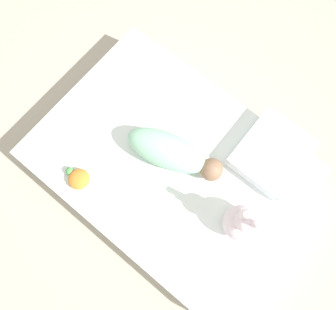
{
  "coord_description": "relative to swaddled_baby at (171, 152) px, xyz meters",
  "views": [
    {
      "loc": [
        -0.28,
        0.36,
        1.93
      ],
      "look_at": [
        0.02,
        -0.01,
        0.27
      ],
      "focal_mm": 35.0,
      "sensor_mm": 36.0,
      "label": 1
    }
  ],
  "objects": [
    {
      "name": "ground_plane",
      "position": [
        -0.01,
        0.02,
        -0.31
      ],
      "size": [
        12.0,
        12.0,
        0.0
      ],
      "primitive_type": "plane",
      "color": "#B2A893"
    },
    {
      "name": "pillow",
      "position": [
        -0.41,
        -0.34,
        -0.04
      ],
      "size": [
        0.33,
        0.39,
        0.09
      ],
      "color": "white",
      "rests_on": "bed_mattress"
    },
    {
      "name": "swaddled_baby",
      "position": [
        0.0,
        0.0,
        0.0
      ],
      "size": [
        0.54,
        0.29,
        0.18
      ],
      "rotation": [
        0.0,
        0.0,
        3.41
      ],
      "color": "#99D6B2",
      "rests_on": "bed_mattress"
    },
    {
      "name": "bed_mattress",
      "position": [
        -0.01,
        0.02,
        -0.2
      ],
      "size": [
        1.41,
        1.03,
        0.22
      ],
      "color": "white",
      "rests_on": "ground_plane"
    },
    {
      "name": "bunny_plush",
      "position": [
        -0.49,
        0.07,
        0.03
      ],
      "size": [
        0.18,
        0.18,
        0.33
      ],
      "color": "silver",
      "rests_on": "bed_mattress"
    },
    {
      "name": "turtle_plush",
      "position": [
        0.3,
        0.4,
        -0.06
      ],
      "size": [
        0.15,
        0.11,
        0.06
      ],
      "color": "orange",
      "rests_on": "bed_mattress"
    }
  ]
}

